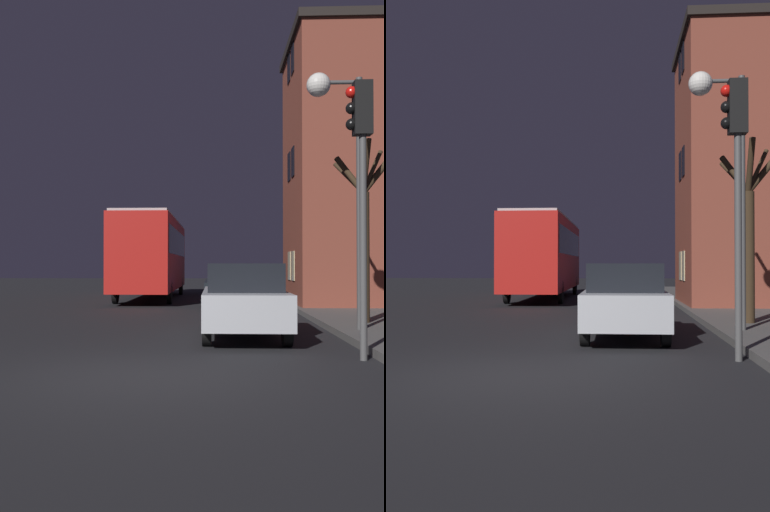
% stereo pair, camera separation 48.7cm
% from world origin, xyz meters
% --- Properties ---
extents(ground_plane, '(120.00, 120.00, 0.00)m').
position_xyz_m(ground_plane, '(0.00, 0.00, 0.00)').
color(ground_plane, black).
extents(brick_building, '(3.31, 5.70, 10.04)m').
position_xyz_m(brick_building, '(5.43, 13.64, 5.19)').
color(brick_building, brown).
rests_on(brick_building, sidewalk).
extents(streetlamp, '(1.24, 0.53, 5.73)m').
position_xyz_m(streetlamp, '(3.69, 4.62, 4.54)').
color(streetlamp, '#4C4C4C').
rests_on(streetlamp, sidewalk).
extents(traffic_light, '(0.43, 0.24, 4.66)m').
position_xyz_m(traffic_light, '(3.43, 1.41, 3.33)').
color(traffic_light, '#4C4C4C').
rests_on(traffic_light, ground).
extents(bare_tree, '(1.56, 2.08, 4.50)m').
position_xyz_m(bare_tree, '(4.71, 6.27, 2.42)').
color(bare_tree, '#382819').
rests_on(bare_tree, sidewalk).
extents(bus, '(2.43, 11.46, 3.75)m').
position_xyz_m(bus, '(-1.98, 18.69, 2.23)').
color(bus, red).
rests_on(bus, ground).
extents(car_near_lane, '(1.74, 4.36, 1.62)m').
position_xyz_m(car_near_lane, '(1.61, 4.35, 0.84)').
color(car_near_lane, '#B7BABF').
rests_on(car_near_lane, ground).
extents(car_mid_lane, '(1.76, 4.61, 1.51)m').
position_xyz_m(car_mid_lane, '(1.49, 13.36, 0.78)').
color(car_mid_lane, black).
rests_on(car_mid_lane, ground).
extents(car_far_lane, '(1.89, 4.46, 1.53)m').
position_xyz_m(car_far_lane, '(1.72, 23.88, 0.78)').
color(car_far_lane, navy).
rests_on(car_far_lane, ground).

